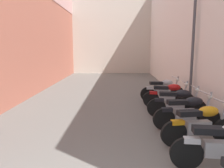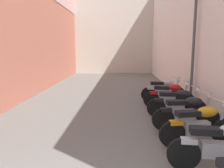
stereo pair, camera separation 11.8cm
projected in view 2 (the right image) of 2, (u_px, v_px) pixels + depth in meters
ground_plane at (104, 104)px, 8.68m from camera, size 34.07×34.07×0.00m
building_right at (186, 19)px, 9.95m from camera, size 0.45×18.07×6.94m
building_far_end at (114, 37)px, 20.04m from camera, size 9.71×2.00×6.39m
motorcycle_second at (222, 146)px, 3.86m from camera, size 1.85×0.58×1.04m
motorcycle_third at (199, 124)px, 4.96m from camera, size 1.83×0.58×1.04m
motorcycle_fourth at (187, 112)px, 5.92m from camera, size 1.85×0.58×1.04m
motorcycle_fifth at (177, 102)px, 6.95m from camera, size 1.85×0.58×1.04m
motorcycle_sixth at (169, 95)px, 8.06m from camera, size 1.84×0.58×1.04m
motorcycle_seventh at (164, 89)px, 9.13m from camera, size 1.85×0.58×1.04m
street_lamp at (192, 27)px, 7.71m from camera, size 0.79×0.18×5.05m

